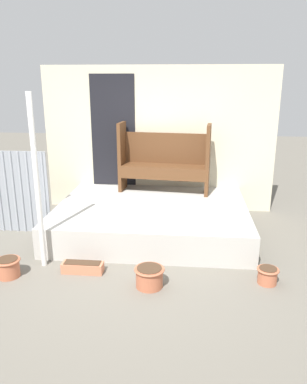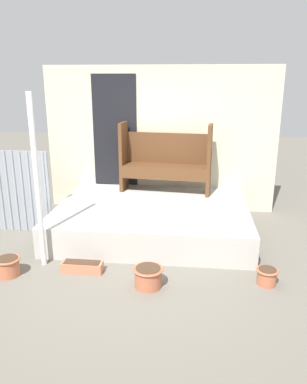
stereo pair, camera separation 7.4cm
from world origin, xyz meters
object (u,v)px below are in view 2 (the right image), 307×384
at_px(planter_box_rect, 82,267).
at_px(bench, 166,158).
at_px(flower_pot_middle, 148,276).
at_px(flower_pot_right, 267,276).
at_px(flower_pot_left, 8,266).
at_px(support_post, 37,184).

bearing_deg(planter_box_rect, bench, 68.40).
bearing_deg(planter_box_rect, flower_pot_middle, -16.24).
xyz_separation_m(flower_pot_right, planter_box_rect, (-2.29, 0.05, -0.04)).
height_order(flower_pot_left, planter_box_rect, flower_pot_left).
distance_m(bench, planter_box_rect, 2.58).
xyz_separation_m(support_post, planter_box_rect, (0.56, -0.14, -1.05)).
bearing_deg(flower_pot_middle, planter_box_rect, 163.76).
relative_size(bench, flower_pot_right, 6.01).
distance_m(flower_pot_right, planter_box_rect, 2.29).
height_order(support_post, bench, support_post).
relative_size(support_post, flower_pot_left, 7.12).
height_order(bench, flower_pot_middle, bench).
xyz_separation_m(support_post, bench, (1.44, 2.09, -0.08)).
xyz_separation_m(flower_pot_left, planter_box_rect, (0.89, 0.19, -0.06)).
distance_m(support_post, bench, 2.54).
xyz_separation_m(support_post, flower_pot_right, (2.85, -0.19, -1.00)).
xyz_separation_m(flower_pot_middle, flower_pot_right, (1.41, 0.21, -0.02)).
bearing_deg(bench, planter_box_rect, -106.09).
bearing_deg(planter_box_rect, flower_pot_right, -1.20).
distance_m(bench, flower_pot_left, 3.13).
xyz_separation_m(flower_pot_left, flower_pot_right, (3.18, 0.14, -0.02)).
xyz_separation_m(flower_pot_left, flower_pot_middle, (1.77, -0.06, 0.00)).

